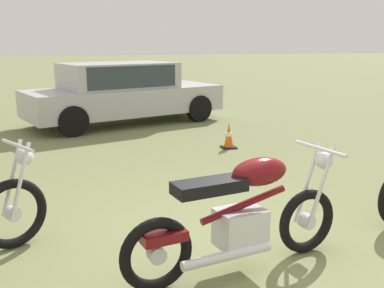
{
  "coord_description": "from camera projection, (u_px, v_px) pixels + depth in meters",
  "views": [
    {
      "loc": [
        -1.47,
        -3.65,
        1.92
      ],
      "look_at": [
        -0.15,
        0.84,
        0.85
      ],
      "focal_mm": 42.18,
      "sensor_mm": 36.0,
      "label": 1
    }
  ],
  "objects": [
    {
      "name": "traffic_cone",
      "position": [
        229.0,
        137.0,
        8.23
      ],
      "size": [
        0.25,
        0.25,
        0.47
      ],
      "color": "#EA590F",
      "rests_on": "ground"
    },
    {
      "name": "motorcycle_maroon",
      "position": [
        241.0,
        216.0,
        3.78
      ],
      "size": [
        2.08,
        0.77,
        1.02
      ],
      "rotation": [
        0.0,
        0.0,
        0.18
      ],
      "color": "black",
      "rests_on": "ground"
    },
    {
      "name": "ground_plane",
      "position": [
        232.0,
        250.0,
        4.24
      ],
      "size": [
        120.0,
        120.0,
        0.0
      ],
      "primitive_type": "plane",
      "color": "olive"
    },
    {
      "name": "car_silver",
      "position": [
        122.0,
        90.0,
        10.59
      ],
      "size": [
        4.86,
        3.02,
        1.43
      ],
      "rotation": [
        0.0,
        0.0,
        0.31
      ],
      "color": "#B2B5BA",
      "rests_on": "ground"
    }
  ]
}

